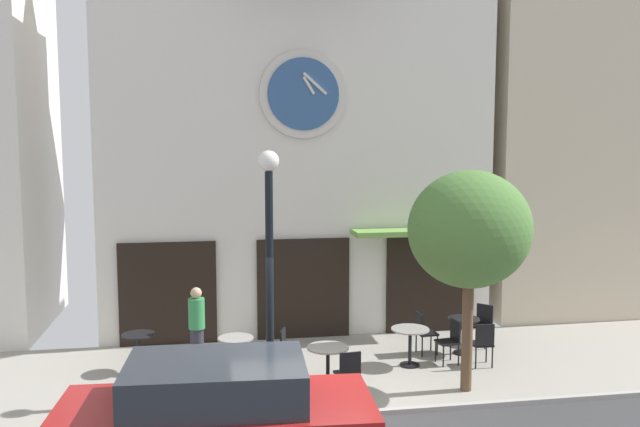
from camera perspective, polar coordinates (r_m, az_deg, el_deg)
The scene contains 18 objects.
clock_building at distance 16.34m, azimuth -2.24°, elevation 9.57°, with size 9.11×4.32×10.55m.
neighbor_building_right at distance 19.31m, azimuth 20.71°, elevation 8.84°, with size 5.37×3.90×11.02m.
street_lamp at distance 11.56m, azimuth -4.39°, elevation -5.20°, with size 0.36×0.36×4.35m.
street_tree at distance 11.97m, azimuth 12.83°, elevation -1.42°, with size 2.22×1.99×4.01m.
cafe_table_near_door at distance 13.60m, azimuth -15.43°, elevation -11.02°, with size 0.65×0.65×0.77m.
cafe_table_center_left at distance 13.11m, azimuth -7.30°, elevation -11.52°, with size 0.69×0.69×0.73m.
cafe_table_leftmost at distance 12.47m, azimuth 0.69°, elevation -12.28°, with size 0.78×0.78×0.73m.
cafe_table_near_curb at distance 13.58m, azimuth 7.80°, elevation -10.66°, with size 0.77×0.77×0.77m.
cafe_table_rightmost at distance 14.54m, azimuth 12.31°, elevation -9.75°, with size 0.67×0.67×0.77m.
cafe_chair_mid_row at distance 13.87m, azimuth 11.27°, elevation -10.52°, with size 0.45×0.45×0.90m.
cafe_chair_near_tree at distance 12.33m, azimuth -7.71°, elevation -12.60°, with size 0.46×0.46×0.90m.
cafe_chair_facing_street at distance 14.34m, azimuth 8.93°, elevation -9.91°, with size 0.42×0.42×0.90m.
cafe_chair_corner at distance 13.80m, azimuth 13.93°, elevation -10.67°, with size 0.43×0.43×0.90m.
cafe_chair_facing_wall at distance 11.76m, azimuth 2.48°, elevation -13.50°, with size 0.44×0.44×0.90m.
cafe_chair_curbside at distance 13.01m, azimuth -3.67°, elevation -11.54°, with size 0.51×0.51×0.90m.
cafe_chair_left_end at distance 15.22m, azimuth 13.92°, elevation -9.07°, with size 0.57×0.57×0.90m.
pedestrian_green at distance 13.34m, azimuth -10.62°, elevation -9.70°, with size 0.43×0.43×1.67m.
parked_car_red at distance 9.49m, azimuth -8.96°, elevation -17.02°, with size 4.39×2.21×1.55m.
Camera 1 is at (-1.59, -10.15, 4.49)m, focal length 36.97 mm.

